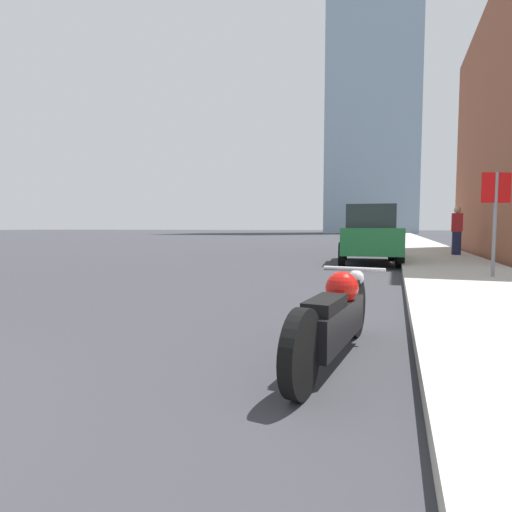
{
  "coord_description": "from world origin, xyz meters",
  "views": [
    {
      "loc": [
        3.63,
        0.08,
        1.13
      ],
      "look_at": [
        1.61,
        5.87,
        0.7
      ],
      "focal_mm": 28.0,
      "sensor_mm": 36.0,
      "label": 1
    }
  ],
  "objects_px": {
    "stop_sign": "(495,206)",
    "pedestrian": "(457,230)",
    "parked_car_blue": "(385,231)",
    "motorcycle": "(335,317)",
    "parked_car_green": "(369,235)",
    "parked_car_white": "(381,233)"
  },
  "relations": [
    {
      "from": "parked_car_white",
      "to": "parked_car_green",
      "type": "bearing_deg",
      "value": -90.11
    },
    {
      "from": "stop_sign",
      "to": "parked_car_green",
      "type": "bearing_deg",
      "value": 123.06
    },
    {
      "from": "parked_car_green",
      "to": "stop_sign",
      "type": "bearing_deg",
      "value": -62.35
    },
    {
      "from": "parked_car_white",
      "to": "stop_sign",
      "type": "relative_size",
      "value": 2.03
    },
    {
      "from": "motorcycle",
      "to": "stop_sign",
      "type": "relative_size",
      "value": 1.1
    },
    {
      "from": "motorcycle",
      "to": "parked_car_blue",
      "type": "bearing_deg",
      "value": 97.31
    },
    {
      "from": "pedestrian",
      "to": "parked_car_white",
      "type": "bearing_deg",
      "value": 106.66
    },
    {
      "from": "parked_car_green",
      "to": "pedestrian",
      "type": "xyz_separation_m",
      "value": [
        2.91,
        2.91,
        0.15
      ]
    },
    {
      "from": "motorcycle",
      "to": "parked_car_green",
      "type": "distance_m",
      "value": 9.85
    },
    {
      "from": "stop_sign",
      "to": "pedestrian",
      "type": "xyz_separation_m",
      "value": [
        0.24,
        7.0,
        -0.51
      ]
    },
    {
      "from": "motorcycle",
      "to": "parked_car_blue",
      "type": "height_order",
      "value": "parked_car_blue"
    },
    {
      "from": "stop_sign",
      "to": "motorcycle",
      "type": "bearing_deg",
      "value": -112.31
    },
    {
      "from": "motorcycle",
      "to": "pedestrian",
      "type": "height_order",
      "value": "pedestrian"
    },
    {
      "from": "stop_sign",
      "to": "pedestrian",
      "type": "distance_m",
      "value": 7.03
    },
    {
      "from": "motorcycle",
      "to": "parked_car_blue",
      "type": "distance_m",
      "value": 33.88
    },
    {
      "from": "parked_car_blue",
      "to": "parked_car_green",
      "type": "bearing_deg",
      "value": -86.59
    },
    {
      "from": "parked_car_blue",
      "to": "parked_car_white",
      "type": "bearing_deg",
      "value": -86.69
    },
    {
      "from": "parked_car_blue",
      "to": "pedestrian",
      "type": "bearing_deg",
      "value": -78.74
    },
    {
      "from": "parked_car_blue",
      "to": "stop_sign",
      "type": "relative_size",
      "value": 1.97
    },
    {
      "from": "parked_car_green",
      "to": "stop_sign",
      "type": "relative_size",
      "value": 2.1
    },
    {
      "from": "motorcycle",
      "to": "stop_sign",
      "type": "bearing_deg",
      "value": 74.35
    },
    {
      "from": "motorcycle",
      "to": "pedestrian",
      "type": "bearing_deg",
      "value": 85.14
    }
  ]
}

